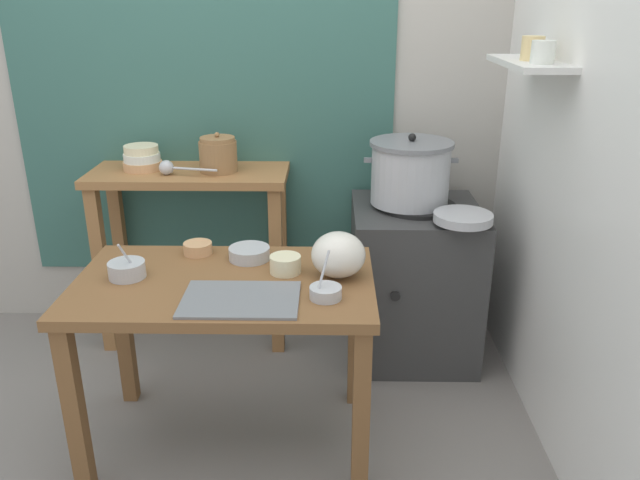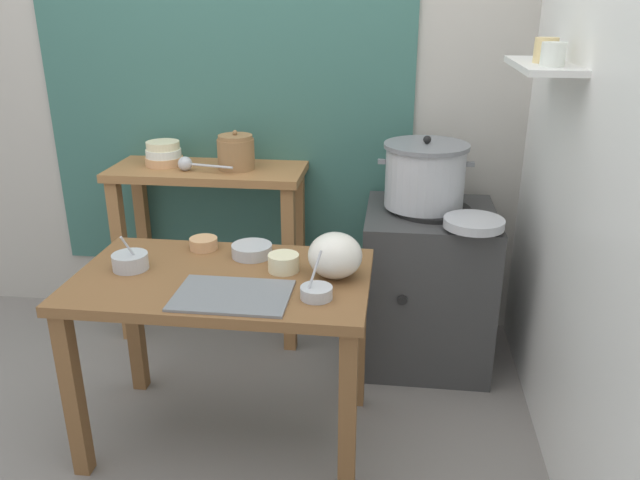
# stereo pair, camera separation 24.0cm
# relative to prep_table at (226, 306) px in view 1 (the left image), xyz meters

# --- Properties ---
(ground_plane) EXTENTS (9.00, 9.00, 0.00)m
(ground_plane) POSITION_rel_prep_table_xyz_m (-0.10, 0.03, -0.61)
(ground_plane) COLOR gray
(wall_back) EXTENTS (4.40, 0.12, 2.60)m
(wall_back) POSITION_rel_prep_table_xyz_m (-0.01, 1.12, 0.69)
(wall_back) COLOR #B2ADA3
(wall_back) RESTS_ON ground
(wall_right) EXTENTS (0.30, 3.20, 2.60)m
(wall_right) POSITION_rel_prep_table_xyz_m (1.30, 0.23, 0.69)
(wall_right) COLOR white
(wall_right) RESTS_ON ground
(prep_table) EXTENTS (1.10, 0.66, 0.72)m
(prep_table) POSITION_rel_prep_table_xyz_m (0.00, 0.00, 0.00)
(prep_table) COLOR brown
(prep_table) RESTS_ON ground
(back_shelf_table) EXTENTS (0.96, 0.40, 0.90)m
(back_shelf_table) POSITION_rel_prep_table_xyz_m (-0.30, 0.86, 0.07)
(back_shelf_table) COLOR #9E6B3D
(back_shelf_table) RESTS_ON ground
(stove_block) EXTENTS (0.60, 0.61, 0.78)m
(stove_block) POSITION_rel_prep_table_xyz_m (0.80, 0.73, -0.23)
(stove_block) COLOR #383838
(stove_block) RESTS_ON ground
(steamer_pot) EXTENTS (0.43, 0.39, 0.33)m
(steamer_pot) POSITION_rel_prep_table_xyz_m (0.76, 0.75, 0.32)
(steamer_pot) COLOR #B7BABF
(steamer_pot) RESTS_ON stove_block
(clay_pot) EXTENTS (0.18, 0.18, 0.19)m
(clay_pot) POSITION_rel_prep_table_xyz_m (-0.15, 0.86, 0.37)
(clay_pot) COLOR olive
(clay_pot) RESTS_ON back_shelf_table
(bowl_stack_enamel) EXTENTS (0.19, 0.19, 0.12)m
(bowl_stack_enamel) POSITION_rel_prep_table_xyz_m (-0.53, 0.88, 0.35)
(bowl_stack_enamel) COLOR tan
(bowl_stack_enamel) RESTS_ON back_shelf_table
(ladle) EXTENTS (0.28, 0.09, 0.07)m
(ladle) POSITION_rel_prep_table_xyz_m (-0.38, 0.78, 0.33)
(ladle) COLOR #B7BABF
(ladle) RESTS_ON back_shelf_table
(serving_tray) EXTENTS (0.40, 0.28, 0.01)m
(serving_tray) POSITION_rel_prep_table_xyz_m (0.08, -0.17, 0.12)
(serving_tray) COLOR slate
(serving_tray) RESTS_ON prep_table
(plastic_bag) EXTENTS (0.20, 0.20, 0.17)m
(plastic_bag) POSITION_rel_prep_table_xyz_m (0.42, 0.04, 0.20)
(plastic_bag) COLOR silver
(plastic_bag) RESTS_ON prep_table
(wide_pan) EXTENTS (0.26, 0.26, 0.04)m
(wide_pan) POSITION_rel_prep_table_xyz_m (0.96, 0.48, 0.19)
(wide_pan) COLOR #B7BABF
(wide_pan) RESTS_ON stove_block
(prep_bowl_0) EXTENTS (0.16, 0.16, 0.05)m
(prep_bowl_0) POSITION_rel_prep_table_xyz_m (0.07, 0.20, 0.14)
(prep_bowl_0) COLOR #B7BABF
(prep_bowl_0) RESTS_ON prep_table
(prep_bowl_1) EXTENTS (0.12, 0.12, 0.07)m
(prep_bowl_1) POSITION_rel_prep_table_xyz_m (0.22, 0.07, 0.15)
(prep_bowl_1) COLOR beige
(prep_bowl_1) RESTS_ON prep_table
(prep_bowl_2) EXTENTS (0.11, 0.11, 0.05)m
(prep_bowl_2) POSITION_rel_prep_table_xyz_m (-0.14, 0.25, 0.14)
(prep_bowl_2) COLOR tan
(prep_bowl_2) RESTS_ON prep_table
(prep_bowl_3) EXTENTS (0.14, 0.14, 0.15)m
(prep_bowl_3) POSITION_rel_prep_table_xyz_m (-0.36, 0.01, 0.14)
(prep_bowl_3) COLOR #B7BABF
(prep_bowl_3) RESTS_ON prep_table
(prep_bowl_4) EXTENTS (0.11, 0.11, 0.16)m
(prep_bowl_4) POSITION_rel_prep_table_xyz_m (0.37, -0.14, 0.14)
(prep_bowl_4) COLOR #B7BABF
(prep_bowl_4) RESTS_ON prep_table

